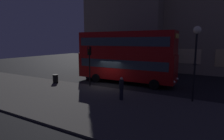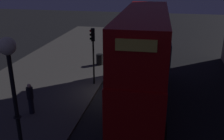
{
  "view_description": "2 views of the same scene",
  "coord_description": "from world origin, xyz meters",
  "px_view_note": "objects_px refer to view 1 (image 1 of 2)",
  "views": [
    {
      "loc": [
        9.99,
        -16.39,
        4.63
      ],
      "look_at": [
        -0.1,
        1.35,
        1.48
      ],
      "focal_mm": 29.88,
      "sensor_mm": 36.0,
      "label": 1
    },
    {
      "loc": [
        15.45,
        3.17,
        7.49
      ],
      "look_at": [
        0.53,
        0.15,
        1.86
      ],
      "focal_mm": 41.38,
      "sensor_mm": 36.0,
      "label": 2
    }
  ],
  "objects_px": {
    "street_lamp": "(196,44)",
    "traffic_light_near_kerb": "(89,58)",
    "litter_bin": "(55,79)",
    "pedestrian": "(121,88)",
    "double_decker_bus": "(125,55)"
  },
  "relations": [
    {
      "from": "double_decker_bus",
      "to": "pedestrian",
      "type": "bearing_deg",
      "value": -67.83
    },
    {
      "from": "double_decker_bus",
      "to": "street_lamp",
      "type": "distance_m",
      "value": 8.39
    },
    {
      "from": "street_lamp",
      "to": "pedestrian",
      "type": "height_order",
      "value": "street_lamp"
    },
    {
      "from": "street_lamp",
      "to": "litter_bin",
      "type": "relative_size",
      "value": 6.01
    },
    {
      "from": "street_lamp",
      "to": "traffic_light_near_kerb",
      "type": "bearing_deg",
      "value": 179.92
    },
    {
      "from": "pedestrian",
      "to": "double_decker_bus",
      "type": "bearing_deg",
      "value": 23.71
    },
    {
      "from": "double_decker_bus",
      "to": "street_lamp",
      "type": "xyz_separation_m",
      "value": [
        7.45,
        -3.63,
        1.3
      ]
    },
    {
      "from": "double_decker_bus",
      "to": "pedestrian",
      "type": "xyz_separation_m",
      "value": [
        2.58,
        -5.97,
        -2.09
      ]
    },
    {
      "from": "pedestrian",
      "to": "litter_bin",
      "type": "relative_size",
      "value": 1.92
    },
    {
      "from": "litter_bin",
      "to": "traffic_light_near_kerb",
      "type": "bearing_deg",
      "value": 8.47
    },
    {
      "from": "traffic_light_near_kerb",
      "to": "street_lamp",
      "type": "distance_m",
      "value": 9.73
    },
    {
      "from": "litter_bin",
      "to": "street_lamp",
      "type": "bearing_deg",
      "value": 2.53
    },
    {
      "from": "traffic_light_near_kerb",
      "to": "pedestrian",
      "type": "xyz_separation_m",
      "value": [
        4.75,
        -2.35,
        -1.96
      ]
    },
    {
      "from": "traffic_light_near_kerb",
      "to": "litter_bin",
      "type": "height_order",
      "value": "traffic_light_near_kerb"
    },
    {
      "from": "double_decker_bus",
      "to": "traffic_light_near_kerb",
      "type": "height_order",
      "value": "double_decker_bus"
    }
  ]
}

